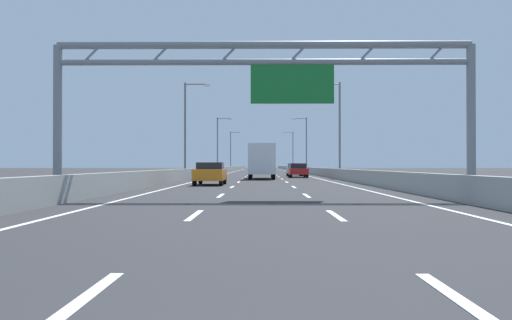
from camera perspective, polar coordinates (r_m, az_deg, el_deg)
The scene contains 53 objects.
ground_plane at distance 101.50m, azimuth 0.61°, elevation -1.24°, with size 260.00×260.00×0.00m, color #2D2D30.
lane_dash_left_0 at distance 5.43m, azimuth -18.38°, elevation -14.22°, with size 0.16×3.00×0.01m, color white.
lane_dash_left_1 at distance 14.15m, azimuth -6.41°, elevation -5.73°, with size 0.16×3.00×0.01m, color white.
lane_dash_left_2 at distance 23.09m, azimuth -3.69°, elevation -3.71°, with size 0.16×3.00×0.01m, color white.
lane_dash_left_3 at distance 32.06m, azimuth -2.50°, elevation -2.81°, with size 0.16×3.00×0.01m, color white.
lane_dash_left_4 at distance 41.04m, azimuth -1.83°, elevation -2.31°, with size 0.16×3.00×0.01m, color white.
lane_dash_left_5 at distance 50.03m, azimuth -1.40°, elevation -1.99°, with size 0.16×3.00×0.01m, color white.
lane_dash_left_6 at distance 59.03m, azimuth -1.10°, elevation -1.76°, with size 0.16×3.00×0.01m, color white.
lane_dash_left_7 at distance 68.02m, azimuth -0.88°, elevation -1.60°, with size 0.16×3.00×0.01m, color white.
lane_dash_left_8 at distance 77.02m, azimuth -0.71°, elevation -1.47°, with size 0.16×3.00×0.01m, color white.
lane_dash_left_9 at distance 86.01m, azimuth -0.58°, elevation -1.37°, with size 0.16×3.00×0.01m, color white.
lane_dash_left_10 at distance 95.01m, azimuth -0.47°, elevation -1.29°, with size 0.16×3.00×0.01m, color white.
lane_dash_left_11 at distance 104.01m, azimuth -0.38°, elevation -1.22°, with size 0.16×3.00×0.01m, color white.
lane_dash_left_12 at distance 113.01m, azimuth -0.31°, elevation -1.17°, with size 0.16×3.00×0.01m, color white.
lane_dash_left_13 at distance 122.01m, azimuth -0.24°, elevation -1.12°, with size 0.16×3.00×0.01m, color white.
lane_dash_left_14 at distance 131.01m, azimuth -0.19°, elevation -1.08°, with size 0.16×3.00×0.01m, color white.
lane_dash_left_15 at distance 140.00m, azimuth -0.14°, elevation -1.04°, with size 0.16×3.00×0.01m, color white.
lane_dash_left_16 at distance 149.00m, azimuth -0.10°, elevation -1.01°, with size 0.16×3.00×0.01m, color white.
lane_dash_left_17 at distance 158.00m, azimuth -0.06°, elevation -0.98°, with size 0.16×3.00×0.01m, color white.
lane_dash_right_0 at distance 5.49m, azimuth 21.38°, elevation -14.05°, with size 0.16×3.00×0.01m, color white.
lane_dash_right_1 at distance 14.17m, azimuth 8.27°, elevation -5.72°, with size 0.16×3.00×0.01m, color white.
lane_dash_right_2 at distance 23.10m, azimuth 5.27°, elevation -3.71°, with size 0.16×3.00×0.01m, color white.
lane_dash_right_3 at distance 32.07m, azimuth 3.95°, elevation -2.81°, with size 0.16×3.00×0.01m, color white.
lane_dash_right_4 at distance 41.05m, azimuth 3.20°, elevation -2.31°, with size 0.16×3.00×0.01m, color white.
lane_dash_right_5 at distance 50.04m, azimuth 2.73°, elevation -1.99°, with size 0.16×3.00×0.01m, color white.
lane_dash_right_6 at distance 59.03m, azimuth 2.40°, elevation -1.76°, with size 0.16×3.00×0.01m, color white.
lane_dash_right_7 at distance 68.03m, azimuth 2.16°, elevation -1.60°, with size 0.16×3.00×0.01m, color white.
lane_dash_right_8 at distance 77.02m, azimuth 1.97°, elevation -1.47°, with size 0.16×3.00×0.01m, color white.
lane_dash_right_9 at distance 86.02m, azimuth 1.82°, elevation -1.37°, with size 0.16×3.00×0.01m, color white.
lane_dash_right_10 at distance 95.02m, azimuth 1.70°, elevation -1.29°, with size 0.16×3.00×0.01m, color white.
lane_dash_right_11 at distance 104.01m, azimuth 1.60°, elevation -1.22°, with size 0.16×3.00×0.01m, color white.
lane_dash_right_12 at distance 113.01m, azimuth 1.52°, elevation -1.17°, with size 0.16×3.00×0.01m, color white.
lane_dash_right_13 at distance 122.01m, azimuth 1.45°, elevation -1.12°, with size 0.16×3.00×0.01m, color white.
lane_dash_right_14 at distance 131.01m, azimuth 1.39°, elevation -1.08°, with size 0.16×3.00×0.01m, color white.
lane_dash_right_15 at distance 140.01m, azimuth 1.34°, elevation -1.04°, with size 0.16×3.00×0.01m, color white.
lane_dash_right_16 at distance 149.01m, azimuth 1.29°, elevation -1.01°, with size 0.16×3.00×0.01m, color white.
lane_dash_right_17 at distance 158.00m, azimuth 1.25°, elevation -0.98°, with size 0.16×3.00×0.01m, color white.
edge_line_left at distance 89.65m, azimuth -2.74°, elevation -1.33°, with size 0.16×176.00×0.01m, color white.
edge_line_right at distance 89.66m, azimuth 3.98°, elevation -1.33°, with size 0.16×176.00×0.01m, color white.
barrier_left at distance 111.70m, azimuth -2.93°, elevation -0.93°, with size 0.45×220.00×0.95m.
barrier_right at distance 111.71m, azimuth 4.15°, elevation -0.93°, with size 0.45×220.00×0.95m.
sign_gantry at distance 22.63m, azimuth 1.18°, elevation 8.59°, with size 17.25×0.36×6.36m.
streetlamp_left_mid at distance 55.16m, azimuth -7.14°, elevation 3.76°, with size 2.58×0.28×9.50m.
streetlamp_right_mid at distance 55.18m, azimuth 8.45°, elevation 3.76°, with size 2.58×0.28×9.50m.
streetlamp_left_far at distance 95.19m, azimuth -3.88°, elevation 1.96°, with size 2.58×0.28×9.50m.
streetlamp_right_far at distance 95.20m, azimuth 5.12°, elevation 1.96°, with size 2.58×0.28×9.50m.
streetlamp_left_distant at distance 135.38m, azimuth -2.56°, elevation 1.23°, with size 2.58×0.28×9.50m.
streetlamp_right_distant at distance 135.39m, azimuth 3.76°, elevation 1.23°, with size 2.58×0.28×9.50m.
red_car at distance 56.45m, azimuth 4.38°, elevation -1.06°, with size 1.84×4.40×1.45m.
white_car at distance 140.92m, azimuth 0.69°, elevation -0.73°, with size 1.71×4.61×1.47m.
orange_car at distance 35.55m, azimuth -4.77°, elevation -1.38°, with size 1.86×4.49×1.45m.
silver_car at distance 64.15m, azimuth 4.03°, elevation -1.00°, with size 1.73×4.45×1.48m.
box_truck at distance 50.77m, azimuth 0.60°, elevation -0.01°, with size 2.39×8.04×3.18m.
Camera 1 is at (-0.09, -1.49, 1.29)m, focal length 38.49 mm.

